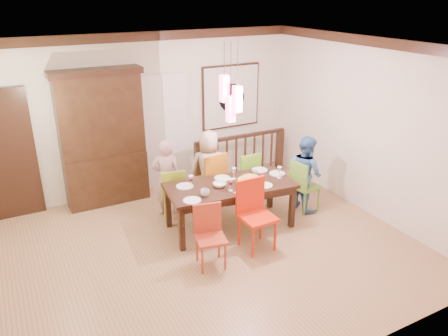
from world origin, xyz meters
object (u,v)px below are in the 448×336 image
person_far_mid (209,169)px  person_end_right (306,173)px  chair_far_left (173,188)px  china_hutch (102,138)px  dining_table (230,189)px  chair_end_right (306,182)px  person_far_left (166,178)px  balustrade (241,157)px

person_far_mid → person_end_right: bearing=173.5°
chair_far_left → china_hutch: china_hutch is taller
chair_far_left → dining_table: bearing=142.3°
chair_end_right → person_far_left: size_ratio=0.69×
balustrade → person_far_left: (-1.79, -0.61, 0.16)m
chair_far_left → china_hutch: size_ratio=0.36×
dining_table → chair_end_right: (1.43, -0.08, -0.14)m
china_hutch → balustrade: bearing=-7.7°
chair_end_right → china_hutch: size_ratio=0.38×
person_far_mid → person_far_left: bearing=22.6°
china_hutch → person_far_mid: size_ratio=1.73×
chair_end_right → china_hutch: (-2.92, 1.94, 0.67)m
balustrade → person_end_right: person_end_right is taller
dining_table → chair_far_left: 1.04m
person_end_right → person_far_mid: bearing=59.2°
chair_end_right → china_hutch: 3.57m
balustrade → person_far_mid: (-1.01, -0.65, 0.19)m
china_hutch → balustrade: size_ratio=1.21×
person_far_mid → chair_far_left: bearing=31.3°
person_far_left → person_end_right: size_ratio=1.01×
chair_far_left → balustrade: balustrade is taller
china_hutch → person_end_right: (2.95, -1.88, -0.53)m
chair_far_left → person_far_left: size_ratio=0.66×
dining_table → person_far_mid: person_far_mid is taller
china_hutch → person_far_left: size_ratio=1.80×
chair_far_left → person_far_left: bearing=-50.1°
china_hutch → person_far_mid: 1.91m
dining_table → person_end_right: 1.46m
chair_end_right → balustrade: 1.64m
dining_table → china_hutch: bearing=134.7°
person_far_left → person_far_mid: size_ratio=0.96×
dining_table → person_end_right: person_end_right is taller
chair_end_right → balustrade: bearing=6.4°
person_end_right → dining_table: bearing=90.7°
dining_table → china_hutch: 2.44m
person_far_left → china_hutch: bearing=-31.9°
chair_far_left → person_end_right: person_end_right is taller
chair_far_left → person_far_mid: 0.75m
dining_table → person_far_left: bearing=134.3°
balustrade → person_far_mid: person_far_mid is taller
china_hutch → person_far_left: 1.34m
china_hutch → dining_table: bearing=-51.4°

